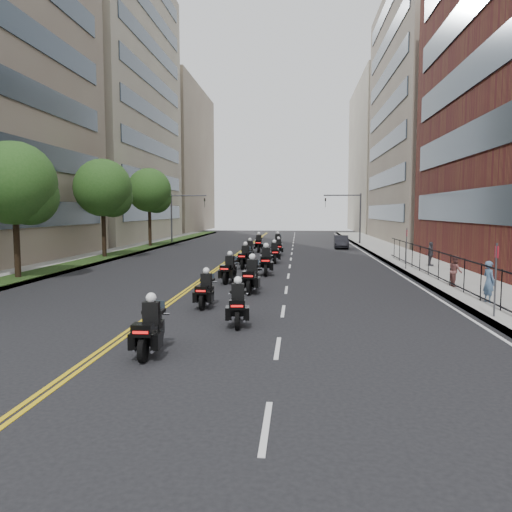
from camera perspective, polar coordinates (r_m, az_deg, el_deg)
The scene contains 28 objects.
ground at distance 14.33m, azimuth -10.61°, elevation -10.00°, with size 160.00×160.00×0.00m, color black.
sidewalk_right at distance 39.37m, azimuth 16.92°, elevation -0.34°, with size 4.00×90.00×0.15m, color gray.
sidewalk_left at distance 41.58m, azimuth -17.43°, elevation -0.07°, with size 4.00×90.00×0.15m, color gray.
grass_strip at distance 41.28m, azimuth -16.41°, elevation 0.05°, with size 2.00×90.00×0.04m, color #1B3714.
building_right_tan at distance 64.82m, azimuth 21.38°, elevation 14.88°, with size 15.11×28.00×30.00m.
building_right_far at distance 93.49m, azimuth 16.03°, elevation 10.71°, with size 15.00×28.00×26.00m, color gray.
building_left_mid at distance 67.80m, azimuth -18.33°, elevation 16.25°, with size 16.11×28.00×34.00m.
building_left_far at distance 95.32m, azimuth -11.06°, elevation 10.70°, with size 16.00×28.00×26.00m, color gray.
iron_fence at distance 26.49m, azimuth 20.72°, elevation -1.26°, with size 0.05×28.00×1.50m.
street_trees at distance 35.20m, azimuth -20.17°, elevation 7.17°, with size 4.40×38.40×7.98m.
traffic_signal_right at distance 55.62m, azimuth 10.85°, elevation 5.09°, with size 4.09×0.20×5.60m.
traffic_signal_left at distance 56.89m, azimuth -8.71°, elevation 5.12°, with size 4.09×0.20×5.60m.
motorcycle_0 at distance 13.36m, azimuth -11.98°, elevation -8.32°, with size 0.51×2.18×1.61m.
motorcycle_1 at distance 16.39m, azimuth -2.09°, elevation -5.73°, with size 0.58×2.15×1.59m.
motorcycle_2 at distance 19.46m, azimuth -5.77°, elevation -4.06°, with size 0.49×2.08×1.54m.
motorcycle_3 at distance 22.76m, azimuth -0.49°, elevation -2.45°, with size 0.62×2.41×1.78m.
motorcycle_4 at distance 25.89m, azimuth -3.08°, elevation -1.63°, with size 0.68×2.23×1.65m.
motorcycle_5 at distance 29.04m, azimuth 1.14°, elevation -0.72°, with size 0.59×2.51×1.86m.
motorcycle_6 at distance 32.28m, azimuth -1.26°, elevation -0.21°, with size 0.67×2.34×1.73m.
motorcycle_7 at distance 35.61m, azimuth 2.12°, elevation 0.26°, with size 0.64×2.26×1.67m.
motorcycle_8 at distance 38.72m, azimuth -0.72°, elevation 0.63°, with size 0.51×2.20×1.62m.
motorcycle_9 at distance 41.89m, azimuth 2.60°, elevation 0.94°, with size 0.53×2.11×1.55m.
motorcycle_10 at distance 44.99m, azimuth 0.31°, elevation 1.37°, with size 0.57×2.45×1.81m.
motorcycle_11 at distance 48.65m, azimuth 2.46°, elevation 1.61°, with size 0.70×2.31×1.71m.
parked_sedan at distance 50.06m, azimuth 9.70°, elevation 1.60°, with size 1.36×3.89×1.28m, color black.
pedestrian_a at distance 21.56m, azimuth 25.07°, elevation -2.66°, with size 0.59×0.39×1.63m, color #4A6589.
pedestrian_b at distance 25.51m, azimuth 21.82°, elevation -1.59°, with size 0.71×0.55×1.46m, color brown.
pedestrian_c at distance 34.22m, azimuth 19.33°, elevation 0.23°, with size 0.92×0.38×1.57m, color #45444C.
Camera 1 is at (3.73, -13.32, 3.74)m, focal length 35.00 mm.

